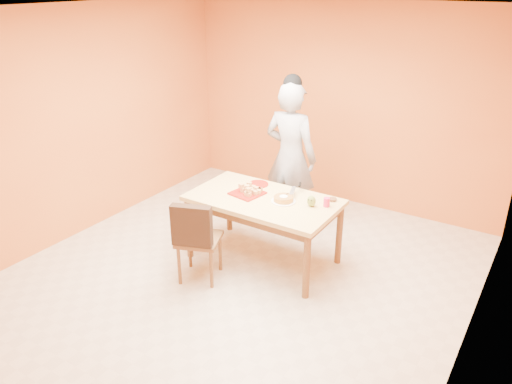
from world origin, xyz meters
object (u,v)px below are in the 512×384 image
Objects in this scene: dining_chair at (198,238)px; magenta_glass at (327,202)px; sponge_cake at (284,199)px; person at (290,157)px; dining_table at (263,206)px; checker_tin at (332,200)px; pastry_platter at (247,193)px; red_dinner_plate at (258,184)px; egg_ornament at (311,201)px.

magenta_glass is (1.03, 0.86, 0.33)m from dining_chair.
person is at bearing 114.64° from sponge_cake.
dining_table is 18.06× the size of checker_tin.
dining_chair is 1.65m from person.
pastry_platter is at bearing 55.24° from dining_chair.
magenta_glass reaches higher than checker_tin.
dining_chair is 4.46× the size of sponge_cake.
dining_chair reaches higher than red_dinner_plate.
checker_tin is (0.13, 0.25, -0.05)m from egg_ornament.
dining_chair is 1.02m from red_dinner_plate.
sponge_cake is 2.18× the size of magenta_glass.
sponge_cake is 2.35× the size of checker_tin.
egg_ornament is at bearing -117.64° from checker_tin.
sponge_cake reaches higher than pastry_platter.
sponge_cake is 1.73× the size of egg_ornament.
dining_chair is 1.23m from egg_ornament.
sponge_cake is at bearing -148.47° from egg_ornament.
egg_ornament is 0.16m from magenta_glass.
dining_chair is (-0.37, -0.68, -0.18)m from dining_table.
person is 7.84× the size of red_dinner_plate.
dining_chair is 0.50× the size of person.
red_dinner_plate is at bearing 131.11° from dining_table.
egg_ornament is (0.53, 0.09, 0.15)m from dining_table.
dining_table is 0.23m from pastry_platter.
red_dinner_plate is at bearing 152.40° from sponge_cake.
checker_tin reaches higher than red_dinner_plate.
magenta_glass is (0.14, 0.08, -0.01)m from egg_ornament.
pastry_platter is 0.74m from egg_ornament.
egg_ornament is 1.26× the size of magenta_glass.
person is 0.91m from pastry_platter.
checker_tin is at bearing 23.65° from dining_chair.
person is at bearing 82.30° from red_dinner_plate.
pastry_platter is at bearing -175.27° from sponge_cake.
pastry_platter is 1.50× the size of sponge_cake.
dining_table is 0.39m from red_dinner_plate.
dining_chair is at bearing -97.29° from red_dinner_plate.
red_dinner_plate is 2.67× the size of checker_tin.
person reaches higher than dining_chair.
person reaches higher than pastry_platter.
sponge_cake is at bearing -162.29° from magenta_glass.
red_dinner_plate is 0.91m from checker_tin.
red_dinner_plate is 1.14× the size of sponge_cake.
pastry_platter is (-0.21, -0.00, 0.10)m from dining_table.
checker_tin is at bearing 83.10° from egg_ornament.
dining_chair is 0.76m from pastry_platter.
person is 15.43× the size of egg_ornament.
magenta_glass is 0.17m from checker_tin.
dining_chair is 3.93× the size of red_dinner_plate.
egg_ornament is (0.69, -0.80, -0.11)m from person.
magenta_glass is (0.91, -0.11, 0.04)m from red_dinner_plate.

